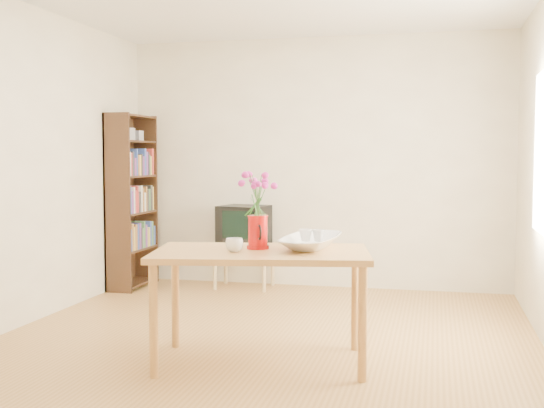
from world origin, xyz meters
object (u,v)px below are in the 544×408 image
(pitcher, at_px, (258,233))
(television, at_px, (244,224))
(table, at_px, (261,263))
(bowl, at_px, (311,213))
(mug, at_px, (234,245))

(pitcher, bearing_deg, television, 85.18)
(table, distance_m, television, 2.61)
(pitcher, xyz_separation_m, television, (-0.78, 2.40, -0.19))
(bowl, bearing_deg, mug, -144.00)
(mug, bearing_deg, bowl, -174.98)
(bowl, bearing_deg, table, -143.96)
(pitcher, relative_size, mug, 1.98)
(mug, xyz_separation_m, television, (-0.67, 2.59, -0.13))
(table, height_order, bowl, bowl)
(mug, height_order, television, television)
(television, bearing_deg, pitcher, -61.76)
(table, xyz_separation_m, mug, (-0.15, -0.11, 0.13))
(bowl, height_order, television, bowl)
(pitcher, relative_size, bowl, 0.45)
(mug, distance_m, television, 2.68)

